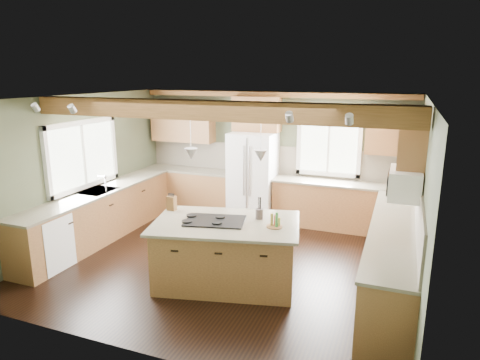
% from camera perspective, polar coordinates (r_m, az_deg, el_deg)
% --- Properties ---
extents(floor, '(5.60, 5.60, 0.00)m').
position_cam_1_polar(floor, '(7.05, -1.83, -10.71)').
color(floor, black).
rests_on(floor, ground).
extents(ceiling, '(5.60, 5.60, 0.00)m').
position_cam_1_polar(ceiling, '(6.41, -2.02, 10.89)').
color(ceiling, silver).
rests_on(ceiling, wall_back).
extents(wall_back, '(5.60, 0.00, 5.60)m').
position_cam_1_polar(wall_back, '(8.91, 4.38, 3.34)').
color(wall_back, '#444934').
rests_on(wall_back, ground).
extents(wall_left, '(0.00, 5.00, 5.00)m').
position_cam_1_polar(wall_left, '(8.10, -20.48, 1.39)').
color(wall_left, '#444934').
rests_on(wall_left, ground).
extents(wall_right, '(0.00, 5.00, 5.00)m').
position_cam_1_polar(wall_right, '(6.12, 23.00, -2.77)').
color(wall_right, '#444934').
rests_on(wall_right, ground).
extents(ceiling_beam, '(5.55, 0.26, 0.26)m').
position_cam_1_polar(ceiling_beam, '(5.83, -4.55, 9.25)').
color(ceiling_beam, '#503316').
rests_on(ceiling_beam, ceiling).
extents(soffit_trim, '(5.55, 0.20, 0.10)m').
position_cam_1_polar(soffit_trim, '(8.67, 4.34, 11.31)').
color(soffit_trim, '#503316').
rests_on(soffit_trim, ceiling).
extents(backsplash_back, '(5.58, 0.03, 0.58)m').
position_cam_1_polar(backsplash_back, '(8.91, 4.34, 2.76)').
color(backsplash_back, brown).
rests_on(backsplash_back, wall_back).
extents(backsplash_right, '(0.03, 3.70, 0.58)m').
position_cam_1_polar(backsplash_right, '(6.19, 22.78, -3.43)').
color(backsplash_right, brown).
rests_on(backsplash_right, wall_right).
extents(base_cab_back_left, '(2.02, 0.60, 0.88)m').
position_cam_1_polar(base_cab_back_left, '(9.50, -6.64, -1.36)').
color(base_cab_back_left, brown).
rests_on(base_cab_back_left, floor).
extents(counter_back_left, '(2.06, 0.64, 0.04)m').
position_cam_1_polar(counter_back_left, '(9.39, -6.72, 1.35)').
color(counter_back_left, '#474234').
rests_on(counter_back_left, base_cab_back_left).
extents(base_cab_back_right, '(2.62, 0.60, 0.88)m').
position_cam_1_polar(base_cab_back_right, '(8.53, 13.32, -3.45)').
color(base_cab_back_right, brown).
rests_on(base_cab_back_right, floor).
extents(counter_back_right, '(2.66, 0.64, 0.04)m').
position_cam_1_polar(counter_back_right, '(8.41, 13.49, -0.46)').
color(counter_back_right, '#474234').
rests_on(counter_back_right, base_cab_back_right).
extents(base_cab_left, '(0.60, 3.70, 0.88)m').
position_cam_1_polar(base_cab_left, '(8.17, -18.14, -4.58)').
color(base_cab_left, brown).
rests_on(base_cab_left, floor).
extents(counter_left, '(0.64, 3.74, 0.04)m').
position_cam_1_polar(counter_left, '(8.04, -18.39, -1.47)').
color(counter_left, '#474234').
rests_on(counter_left, base_cab_left).
extents(base_cab_right, '(0.60, 3.70, 0.88)m').
position_cam_1_polar(base_cab_right, '(6.45, 19.56, -9.75)').
color(base_cab_right, brown).
rests_on(base_cab_right, floor).
extents(counter_right, '(0.64, 3.74, 0.04)m').
position_cam_1_polar(counter_right, '(6.28, 19.91, -5.90)').
color(counter_right, '#474234').
rests_on(counter_right, base_cab_right).
extents(upper_cab_back_left, '(1.40, 0.35, 0.90)m').
position_cam_1_polar(upper_cab_back_left, '(9.42, -7.63, 7.85)').
color(upper_cab_back_left, brown).
rests_on(upper_cab_back_left, wall_back).
extents(upper_cab_over_fridge, '(0.96, 0.35, 0.70)m').
position_cam_1_polar(upper_cab_over_fridge, '(8.72, 2.24, 8.78)').
color(upper_cab_over_fridge, brown).
rests_on(upper_cab_over_fridge, wall_back).
extents(upper_cab_right, '(0.35, 2.20, 0.90)m').
position_cam_1_polar(upper_cab_right, '(6.86, 21.90, 4.63)').
color(upper_cab_right, brown).
rests_on(upper_cab_right, wall_right).
extents(upper_cab_back_corner, '(0.90, 0.35, 0.90)m').
position_cam_1_polar(upper_cab_back_corner, '(8.28, 19.62, 6.30)').
color(upper_cab_back_corner, brown).
rests_on(upper_cab_back_corner, wall_back).
extents(window_left, '(0.04, 1.60, 1.05)m').
position_cam_1_polar(window_left, '(8.08, -20.29, 3.19)').
color(window_left, white).
rests_on(window_left, wall_left).
extents(window_back, '(1.10, 0.04, 1.00)m').
position_cam_1_polar(window_back, '(8.59, 11.75, 4.38)').
color(window_back, white).
rests_on(window_back, wall_back).
extents(sink, '(0.50, 0.65, 0.03)m').
position_cam_1_polar(sink, '(8.04, -18.40, -1.43)').
color(sink, '#262628').
rests_on(sink, counter_left).
extents(faucet, '(0.02, 0.02, 0.28)m').
position_cam_1_polar(faucet, '(7.89, -17.46, -0.55)').
color(faucet, '#B2B2B7').
rests_on(faucet, sink).
extents(dishwasher, '(0.60, 0.60, 0.84)m').
position_cam_1_polar(dishwasher, '(7.28, -24.54, -7.57)').
color(dishwasher, white).
rests_on(dishwasher, floor).
extents(oven, '(0.60, 0.72, 0.84)m').
position_cam_1_polar(oven, '(5.28, 18.90, -15.34)').
color(oven, white).
rests_on(oven, floor).
extents(microwave, '(0.40, 0.70, 0.38)m').
position_cam_1_polar(microwave, '(6.00, 21.15, -0.44)').
color(microwave, white).
rests_on(microwave, wall_right).
extents(pendant_left, '(0.18, 0.18, 0.16)m').
position_cam_1_polar(pendant_left, '(5.89, -6.54, 3.46)').
color(pendant_left, '#B2B2B7').
rests_on(pendant_left, ceiling).
extents(pendant_right, '(0.18, 0.18, 0.16)m').
position_cam_1_polar(pendant_right, '(5.73, 2.77, 3.24)').
color(pendant_right, '#B2B2B7').
rests_on(pendant_right, ceiling).
extents(refrigerator, '(0.90, 0.74, 1.80)m').
position_cam_1_polar(refrigerator, '(8.73, 1.73, 0.47)').
color(refrigerator, white).
rests_on(refrigerator, floor).
extents(island, '(2.13, 1.57, 0.88)m').
position_cam_1_polar(island, '(6.22, -1.83, -9.77)').
color(island, brown).
rests_on(island, floor).
extents(island_top, '(2.28, 1.73, 0.04)m').
position_cam_1_polar(island_top, '(6.05, -1.87, -5.79)').
color(island_top, '#474234').
rests_on(island_top, island).
extents(cooktop, '(0.93, 0.73, 0.02)m').
position_cam_1_polar(cooktop, '(6.07, -3.36, -5.45)').
color(cooktop, black).
rests_on(cooktop, island_top).
extents(knife_block, '(0.13, 0.10, 0.22)m').
position_cam_1_polar(knife_block, '(6.60, -9.11, -3.07)').
color(knife_block, brown).
rests_on(knife_block, island_top).
extents(utensil_crock, '(0.12, 0.12, 0.15)m').
position_cam_1_polar(utensil_crock, '(6.16, 2.58, -4.53)').
color(utensil_crock, '#39342E').
rests_on(utensil_crock, island_top).
extents(bottle_tray, '(0.25, 0.25, 0.20)m').
position_cam_1_polar(bottle_tray, '(5.84, 4.61, -5.31)').
color(bottle_tray, '#592F1A').
rests_on(bottle_tray, island_top).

